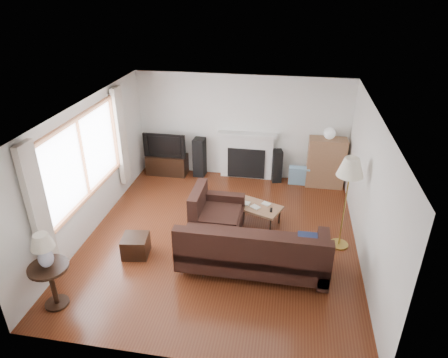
% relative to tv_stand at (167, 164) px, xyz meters
% --- Properties ---
extents(room, '(5.10, 5.60, 2.54)m').
position_rel_tv_stand_xyz_m(room, '(1.82, -2.50, 1.00)').
color(room, '#582713').
rests_on(room, ground).
extents(window, '(0.12, 2.74, 1.54)m').
position_rel_tv_stand_xyz_m(window, '(-0.63, -2.70, 1.30)').
color(window, '#975A37').
rests_on(window, room).
extents(curtain_near, '(0.10, 0.35, 2.10)m').
position_rel_tv_stand_xyz_m(curtain_near, '(-0.58, -4.22, 1.15)').
color(curtain_near, beige).
rests_on(curtain_near, room).
extents(curtain_far, '(0.10, 0.35, 2.10)m').
position_rel_tv_stand_xyz_m(curtain_far, '(-0.58, -1.18, 1.15)').
color(curtain_far, beige).
rests_on(curtain_far, room).
extents(fireplace, '(1.40, 0.26, 1.15)m').
position_rel_tv_stand_xyz_m(fireplace, '(1.97, 0.14, 0.33)').
color(fireplace, white).
rests_on(fireplace, room).
extents(tv_stand, '(0.99, 0.44, 0.49)m').
position_rel_tv_stand_xyz_m(tv_stand, '(0.00, 0.00, 0.00)').
color(tv_stand, black).
rests_on(tv_stand, ground).
extents(television, '(1.04, 0.14, 0.60)m').
position_rel_tv_stand_xyz_m(television, '(0.00, 0.00, 0.55)').
color(television, black).
rests_on(television, tv_stand).
extents(speaker_left, '(0.29, 0.34, 0.96)m').
position_rel_tv_stand_xyz_m(speaker_left, '(0.82, 0.05, 0.23)').
color(speaker_left, black).
rests_on(speaker_left, ground).
extents(speaker_right, '(0.28, 0.31, 0.79)m').
position_rel_tv_stand_xyz_m(speaker_right, '(2.71, 0.05, 0.15)').
color(speaker_right, black).
rests_on(speaker_right, ground).
extents(bookshelf, '(0.85, 0.40, 1.17)m').
position_rel_tv_stand_xyz_m(bookshelf, '(3.83, 0.02, 0.34)').
color(bookshelf, '#8C6141').
rests_on(bookshelf, ground).
extents(globe_lamp, '(0.26, 0.26, 0.26)m').
position_rel_tv_stand_xyz_m(globe_lamp, '(3.83, 0.02, 1.05)').
color(globe_lamp, white).
rests_on(globe_lamp, bookshelf).
extents(sectional_sofa, '(2.68, 1.96, 0.87)m').
position_rel_tv_stand_xyz_m(sectional_sofa, '(2.49, -3.28, 0.19)').
color(sectional_sofa, black).
rests_on(sectional_sofa, ground).
extents(coffee_table, '(1.12, 0.87, 0.39)m').
position_rel_tv_stand_xyz_m(coffee_table, '(2.40, -1.85, -0.05)').
color(coffee_table, '#8E6344').
rests_on(coffee_table, ground).
extents(footstool, '(0.50, 0.50, 0.37)m').
position_rel_tv_stand_xyz_m(footstool, '(0.42, -3.26, -0.06)').
color(footstool, black).
rests_on(footstool, ground).
extents(floor_lamp, '(0.58, 0.58, 1.76)m').
position_rel_tv_stand_xyz_m(floor_lamp, '(4.00, -2.36, 0.63)').
color(floor_lamp, '#A68939').
rests_on(floor_lamp, ground).
extents(side_table, '(0.58, 0.58, 0.72)m').
position_rel_tv_stand_xyz_m(side_table, '(-0.33, -4.62, 0.11)').
color(side_table, black).
rests_on(side_table, ground).
extents(table_lamp, '(0.34, 0.34, 0.54)m').
position_rel_tv_stand_xyz_m(table_lamp, '(-0.33, -4.62, 0.75)').
color(table_lamp, silver).
rests_on(table_lamp, side_table).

